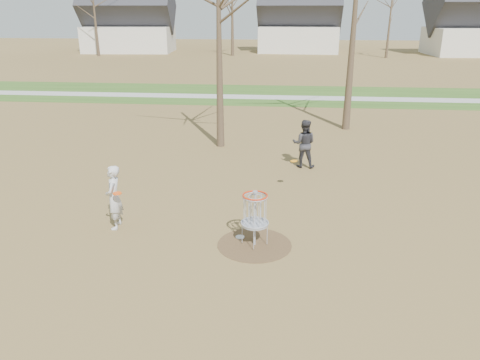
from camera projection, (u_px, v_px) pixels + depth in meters
name	position (u px, v px, depth m)	size (l,w,h in m)	color
ground	(254.00, 245.00, 11.28)	(160.00, 160.00, 0.00)	brown
green_band	(276.00, 95.00, 30.89)	(160.00, 8.00, 0.01)	#2D5119
footpath	(276.00, 97.00, 29.96)	(160.00, 1.50, 0.01)	#9E9E99
dirt_circle	(254.00, 245.00, 11.28)	(1.80, 1.80, 0.01)	#47331E
player_standing	(114.00, 197.00, 11.89)	(0.61, 0.40, 1.68)	silver
player_throwing	(304.00, 144.00, 16.55)	(0.84, 0.65, 1.72)	#303034
disc_grounded	(240.00, 237.00, 11.62)	(0.22, 0.22, 0.02)	silver
discs_in_play	(219.00, 175.00, 12.98)	(4.60, 3.55, 0.12)	orange
disc_golf_basket	(255.00, 210.00, 10.96)	(0.64, 0.64, 1.35)	#9EA3AD
bare_trees	(302.00, 9.00, 42.71)	(52.62, 44.98, 9.00)	#382B1E
houses_row	(318.00, 24.00, 58.77)	(56.51, 10.01, 7.26)	silver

